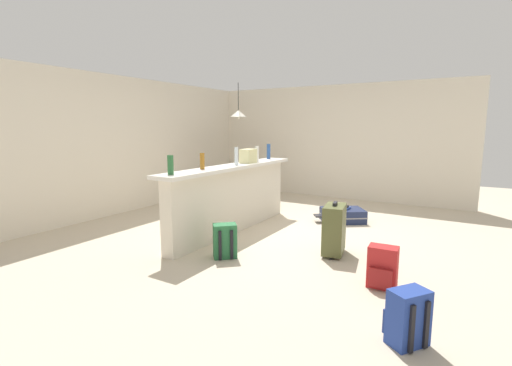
% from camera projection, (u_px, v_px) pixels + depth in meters
% --- Properties ---
extents(ground_plane, '(13.00, 13.00, 0.05)m').
position_uv_depth(ground_plane, '(276.00, 231.00, 5.65)').
color(ground_plane, beige).
extents(wall_back, '(6.60, 0.10, 2.50)m').
position_uv_depth(wall_back, '(137.00, 144.00, 7.01)').
color(wall_back, silver).
rests_on(wall_back, ground_plane).
extents(wall_right, '(0.10, 6.00, 2.50)m').
position_uv_depth(wall_right, '(328.00, 142.00, 8.20)').
color(wall_right, silver).
rests_on(wall_right, ground_plane).
extents(partition_half_wall, '(2.80, 0.20, 0.97)m').
position_uv_depth(partition_half_wall, '(233.00, 200.00, 5.51)').
color(partition_half_wall, silver).
rests_on(partition_half_wall, ground_plane).
extents(bar_countertop, '(2.96, 0.40, 0.05)m').
position_uv_depth(bar_countertop, '(232.00, 167.00, 5.43)').
color(bar_countertop, white).
rests_on(bar_countertop, partition_half_wall).
extents(bottle_green, '(0.07, 0.07, 0.23)m').
position_uv_depth(bottle_green, '(170.00, 165.00, 4.35)').
color(bottle_green, '#2D6B38').
rests_on(bottle_green, bar_countertop).
extents(bottle_amber, '(0.06, 0.06, 0.22)m').
position_uv_depth(bottle_amber, '(202.00, 161.00, 4.89)').
color(bottle_amber, '#9E661E').
rests_on(bottle_amber, bar_countertop).
extents(bottle_clear, '(0.06, 0.06, 0.27)m').
position_uv_depth(bottle_clear, '(236.00, 156.00, 5.42)').
color(bottle_clear, silver).
rests_on(bottle_clear, bar_countertop).
extents(bottle_white, '(0.07, 0.07, 0.26)m').
position_uv_depth(bottle_white, '(257.00, 154.00, 5.94)').
color(bottle_white, silver).
rests_on(bottle_white, bar_countertop).
extents(bottle_blue, '(0.07, 0.07, 0.27)m').
position_uv_depth(bottle_blue, '(269.00, 151.00, 6.48)').
color(bottle_blue, '#284C89').
rests_on(bottle_blue, bar_countertop).
extents(grocery_bag, '(0.26, 0.18, 0.22)m').
position_uv_depth(grocery_bag, '(248.00, 156.00, 5.77)').
color(grocery_bag, beige).
rests_on(grocery_bag, bar_countertop).
extents(dining_table, '(1.10, 0.80, 0.74)m').
position_uv_depth(dining_table, '(235.00, 171.00, 7.84)').
color(dining_table, '#332319').
rests_on(dining_table, ground_plane).
extents(dining_chair_near_partition, '(0.49, 0.49, 0.93)m').
position_uv_depth(dining_chair_near_partition, '(251.00, 179.00, 7.53)').
color(dining_chair_near_partition, '#4C331E').
rests_on(dining_chair_near_partition, ground_plane).
extents(pendant_lamp, '(0.34, 0.34, 0.75)m').
position_uv_depth(pendant_lamp, '(238.00, 113.00, 7.64)').
color(pendant_lamp, black).
extents(suitcase_flat_navy, '(0.80, 0.87, 0.22)m').
position_uv_depth(suitcase_flat_navy, '(342.00, 215.00, 6.12)').
color(suitcase_flat_navy, '#1E284C').
rests_on(suitcase_flat_navy, ground_plane).
extents(backpack_red, '(0.26, 0.29, 0.42)m').
position_uv_depth(backpack_red, '(382.00, 268.00, 3.60)').
color(backpack_red, red).
rests_on(backpack_red, ground_plane).
extents(backpack_green, '(0.34, 0.34, 0.42)m').
position_uv_depth(backpack_green, '(225.00, 241.00, 4.44)').
color(backpack_green, '#286B3D').
rests_on(backpack_green, ground_plane).
extents(suitcase_upright_olive, '(0.48, 0.32, 0.67)m').
position_uv_depth(suitcase_upright_olive, '(334.00, 229.00, 4.51)').
color(suitcase_upright_olive, '#51562D').
rests_on(suitcase_upright_olive, ground_plane).
extents(backpack_blue, '(0.34, 0.33, 0.42)m').
position_uv_depth(backpack_blue, '(407.00, 318.00, 2.66)').
color(backpack_blue, '#233D93').
rests_on(backpack_blue, ground_plane).
extents(book_stack, '(0.28, 0.22, 0.06)m').
position_uv_depth(book_stack, '(343.00, 207.00, 6.07)').
color(book_stack, '#334C99').
rests_on(book_stack, suitcase_flat_navy).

